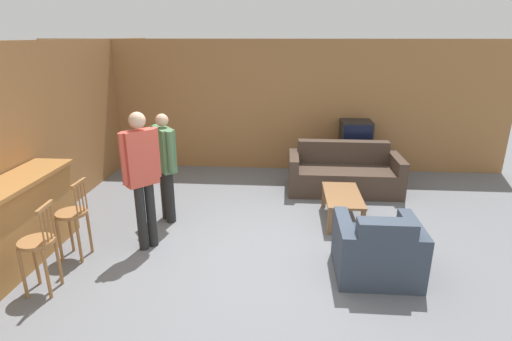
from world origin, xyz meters
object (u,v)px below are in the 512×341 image
at_px(armchair_near, 377,251).
at_px(person_by_counter, 142,173).
at_px(coffee_table, 343,198).
at_px(bar_chair_near, 39,248).
at_px(bar_chair_mid, 73,219).
at_px(person_by_window, 165,162).
at_px(couch_far, 344,174).
at_px(tv, 356,135).
at_px(tv_unit, 353,161).

distance_m(armchair_near, person_by_counter, 2.98).
distance_m(coffee_table, person_by_counter, 2.91).
distance_m(bar_chair_near, bar_chair_mid, 0.71).
bearing_deg(person_by_window, person_by_counter, -92.28).
distance_m(bar_chair_near, couch_far, 4.91).
relative_size(tv, person_by_window, 0.36).
bearing_deg(coffee_table, tv_unit, 77.03).
relative_size(tv, person_by_counter, 0.33).
height_order(bar_chair_mid, tv_unit, bar_chair_mid).
bearing_deg(couch_far, tv_unit, 70.74).
distance_m(bar_chair_mid, armchair_near, 3.67).
height_order(bar_chair_near, armchair_near, bar_chair_near).
relative_size(couch_far, armchair_near, 2.10).
height_order(armchair_near, person_by_window, person_by_window).
height_order(armchair_near, tv, tv).
bearing_deg(couch_far, armchair_near, -89.35).
bearing_deg(coffee_table, bar_chair_near, -149.37).
bearing_deg(bar_chair_mid, person_by_counter, 21.03).
xyz_separation_m(bar_chair_near, person_by_counter, (0.81, 1.02, 0.51)).
bearing_deg(tv_unit, person_by_counter, -134.78).
bearing_deg(tv, bar_chair_near, -133.32).
bearing_deg(bar_chair_near, person_by_counter, 51.77).
bearing_deg(couch_far, bar_chair_mid, -144.55).
distance_m(bar_chair_mid, tv, 5.25).
bearing_deg(armchair_near, bar_chair_near, -170.72).
relative_size(armchair_near, tv, 1.57).
bearing_deg(person_by_window, coffee_table, 3.97).
bearing_deg(couch_far, coffee_table, -98.35).
xyz_separation_m(coffee_table, tv_unit, (0.49, 2.14, -0.08)).
xyz_separation_m(tv_unit, person_by_window, (-3.10, -2.32, 0.64)).
relative_size(armchair_near, person_by_window, 0.57).
relative_size(bar_chair_mid, coffee_table, 0.99).
xyz_separation_m(coffee_table, person_by_counter, (-2.64, -1.02, 0.68)).
height_order(couch_far, person_by_window, person_by_window).
height_order(coffee_table, person_by_counter, person_by_counter).
bearing_deg(person_by_window, armchair_near, -24.07).
relative_size(bar_chair_mid, armchair_near, 1.10).
bearing_deg(tv_unit, armchair_near, -94.44).
bearing_deg(person_by_window, tv_unit, 36.83).
relative_size(bar_chair_near, person_by_window, 0.63).
relative_size(person_by_window, person_by_counter, 0.90).
xyz_separation_m(tv_unit, person_by_counter, (-3.13, -3.16, 0.76)).
distance_m(bar_chair_near, tv_unit, 5.75).
bearing_deg(person_by_counter, tv, 45.20).
relative_size(tv_unit, tv, 1.82).
height_order(couch_far, coffee_table, couch_far).
distance_m(tv_unit, person_by_window, 3.92).
relative_size(bar_chair_mid, person_by_counter, 0.57).
height_order(bar_chair_mid, coffee_table, bar_chair_mid).
height_order(tv_unit, person_by_window, person_by_window).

